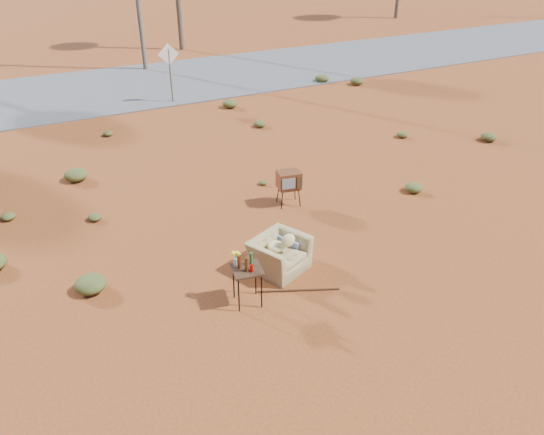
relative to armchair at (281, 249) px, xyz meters
name	(u,v)px	position (x,y,z in m)	size (l,w,h in m)	color
ground	(295,276)	(0.09, -0.41, -0.43)	(140.00, 140.00, 0.00)	brown
highway	(115,88)	(0.09, 14.59, -0.41)	(140.00, 7.00, 0.04)	#565659
armchair	(281,249)	(0.00, 0.00, 0.00)	(1.36, 1.21, 0.92)	#998653
tv_unit	(289,180)	(1.44, 2.28, 0.22)	(0.61, 0.53, 0.87)	black
side_table	(245,267)	(-1.11, -0.68, 0.33)	(0.61, 0.61, 1.04)	#3B2315
rusty_bar	(298,290)	(-0.10, -0.85, -0.41)	(0.04, 0.04, 1.55)	#512C15
road_sign	(169,63)	(1.59, 11.59, 1.07)	(0.78, 0.06, 2.19)	brown
scrub_patch	(180,190)	(-0.74, 4.00, -0.29)	(17.49, 8.07, 0.33)	#474C21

